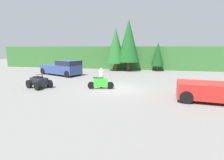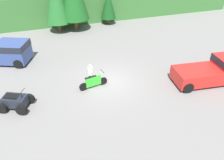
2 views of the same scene
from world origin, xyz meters
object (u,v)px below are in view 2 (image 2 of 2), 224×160
at_px(pickup_truck_second, 2,52).
at_px(quad_atv, 15,101).
at_px(rider_person, 90,74).
at_px(dirt_bike, 93,82).
at_px(pickup_truck_red, 220,69).

xyz_separation_m(pickup_truck_second, quad_atv, (1.17, -6.76, -0.48)).
bearing_deg(rider_person, dirt_bike, -98.44).
xyz_separation_m(pickup_truck_red, quad_atv, (-14.27, 1.43, -0.49)).
relative_size(pickup_truck_red, pickup_truck_second, 1.02).
bearing_deg(quad_atv, rider_person, 37.40).
xyz_separation_m(pickup_truck_red, rider_person, (-9.16, 2.49, -0.07)).
relative_size(quad_atv, rider_person, 1.39).
bearing_deg(quad_atv, dirt_bike, 32.46).
distance_m(pickup_truck_red, pickup_truck_second, 17.48).
xyz_separation_m(pickup_truck_second, dirt_bike, (6.37, -6.14, -0.50)).
bearing_deg(dirt_bike, quad_atv, 176.44).
distance_m(pickup_truck_red, quad_atv, 14.35).
bearing_deg(pickup_truck_second, rider_person, -19.44).
height_order(dirt_bike, quad_atv, quad_atv).
bearing_deg(rider_person, pickup_truck_red, -34.43).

